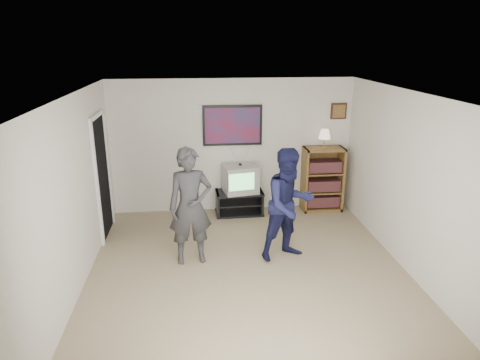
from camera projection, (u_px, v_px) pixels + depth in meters
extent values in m
cube|color=#756A4A|center=(249.00, 274.00, 6.04)|extent=(4.50, 5.00, 0.01)
cube|color=white|center=(250.00, 95.00, 5.26)|extent=(4.50, 5.00, 0.01)
cube|color=beige|center=(232.00, 146.00, 8.01)|extent=(4.50, 0.01, 2.50)
cube|color=beige|center=(74.00, 197.00, 5.42)|extent=(0.01, 5.00, 2.50)
cube|color=beige|center=(412.00, 185.00, 5.87)|extent=(0.01, 5.00, 2.50)
cube|color=black|center=(239.00, 192.00, 8.02)|extent=(0.90, 0.51, 0.04)
cube|color=black|center=(239.00, 212.00, 8.15)|extent=(0.90, 0.51, 0.04)
cube|color=black|center=(218.00, 203.00, 8.04)|extent=(0.05, 0.47, 0.44)
cube|color=black|center=(261.00, 202.00, 8.13)|extent=(0.05, 0.47, 0.44)
imported|color=#302F32|center=(190.00, 206.00, 6.15)|extent=(0.68, 0.49, 1.74)
imported|color=#15173A|center=(289.00, 204.00, 6.27)|extent=(1.00, 0.89, 1.70)
cube|color=white|center=(186.00, 184.00, 6.21)|extent=(0.08, 0.13, 0.04)
cube|color=white|center=(289.00, 187.00, 6.42)|extent=(0.04, 0.12, 0.04)
cube|color=black|center=(232.00, 125.00, 7.86)|extent=(1.10, 0.03, 0.75)
cube|color=white|center=(202.00, 110.00, 7.71)|extent=(0.28, 0.02, 0.14)
cube|color=#321710|center=(339.00, 111.00, 7.99)|extent=(0.30, 0.03, 0.30)
cube|color=black|center=(102.00, 177.00, 7.01)|extent=(0.03, 0.85, 2.00)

